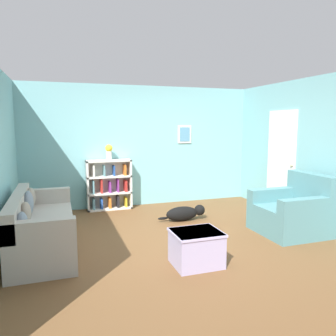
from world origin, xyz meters
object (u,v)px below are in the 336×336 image
(recliner_chair, at_px, (293,212))
(vase, at_px, (109,151))
(dog, at_px, (185,213))
(bookshelf, at_px, (109,186))
(couch, at_px, (40,228))
(coffee_table, at_px, (196,247))

(recliner_chair, bearing_deg, vase, 136.52)
(dog, bearing_deg, recliner_chair, -39.98)
(bookshelf, distance_m, vase, 0.73)
(bookshelf, bearing_deg, couch, -122.84)
(bookshelf, distance_m, recliner_chair, 3.63)
(couch, distance_m, vase, 2.51)
(bookshelf, bearing_deg, dog, -47.39)
(couch, height_order, recliner_chair, recliner_chair)
(couch, relative_size, coffee_table, 3.39)
(bookshelf, height_order, dog, bookshelf)
(bookshelf, height_order, vase, vase)
(vase, bearing_deg, recliner_chair, -43.48)
(dog, distance_m, vase, 2.05)
(bookshelf, height_order, coffee_table, bookshelf)
(recliner_chair, xyz_separation_m, dog, (-1.43, 1.20, -0.20))
(coffee_table, relative_size, dog, 0.67)
(recliner_chair, height_order, vase, vase)
(bookshelf, relative_size, recliner_chair, 1.04)
(dog, bearing_deg, vase, 132.78)
(recliner_chair, xyz_separation_m, coffee_table, (-2.01, -0.65, -0.11))
(bookshelf, bearing_deg, coffee_table, -78.83)
(coffee_table, bearing_deg, couch, 148.18)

